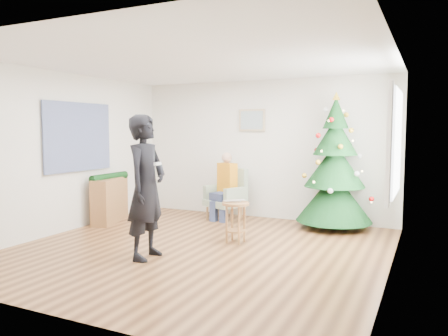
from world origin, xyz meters
The scene contains 19 objects.
floor centered at (0.00, 0.00, 0.00)m, with size 5.00×5.00×0.00m, color brown.
ceiling centered at (0.00, 0.00, 2.60)m, with size 5.00×5.00×0.00m, color white.
wall_back centered at (0.00, 2.50, 1.30)m, with size 5.00×5.00×0.00m, color silver.
wall_front centered at (0.00, -2.50, 1.30)m, with size 5.00×5.00×0.00m, color silver.
wall_left centered at (-2.50, 0.00, 1.30)m, with size 5.00×5.00×0.00m, color silver.
wall_right centered at (2.50, 0.00, 1.30)m, with size 5.00×5.00×0.00m, color silver.
window_panel centered at (2.47, 1.00, 1.50)m, with size 0.04×1.30×1.40m, color white.
curtains centered at (2.44, 1.00, 1.50)m, with size 0.05×1.75×1.50m.
christmas_tree centered at (1.43, 2.15, 1.04)m, with size 1.27×1.27×2.30m.
stool centered at (0.31, 0.55, 0.31)m, with size 0.40×0.40×0.60m.
laptop centered at (0.31, 0.55, 0.62)m, with size 0.33×0.21×0.03m, color silver.
armchair centered at (-0.53, 2.06, 0.34)m, with size 0.81×0.80×0.95m.
seated_person centered at (-0.56, 2.01, 0.63)m, with size 0.47×0.60×1.25m.
standing_man centered at (-0.42, -0.65, 0.93)m, with size 0.68×0.45×1.87m, color black.
game_controller centered at (-0.22, -0.68, 1.25)m, with size 0.04×0.13×0.04m, color white.
console centered at (-2.33, 0.89, 0.40)m, with size 0.30×1.00×0.80m, color brown.
garland centered at (-2.33, 0.89, 0.82)m, with size 0.14×0.14×0.90m, color black.
tapestry centered at (-2.46, 0.30, 1.55)m, with size 0.03×1.50×1.15m, color black.
framed_picture centered at (-0.20, 2.46, 1.85)m, with size 0.52×0.05×0.42m.
Camera 1 is at (2.89, -5.27, 1.68)m, focal length 35.00 mm.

